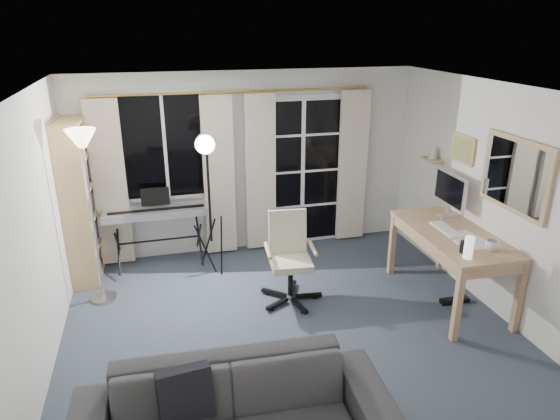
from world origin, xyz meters
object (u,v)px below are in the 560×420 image
Objects in this scene: studio_light at (207,160)px; sofa at (233,407)px; torchiere_lamp at (85,166)px; monitor at (450,191)px; office_chair at (289,248)px; mug at (492,244)px; keyboard_piano at (157,213)px; bookshelf at (77,205)px; desk at (453,241)px.

studio_light is 0.80× the size of sofa.
torchiere_lamp is 4.02m from monitor.
torchiere_lamp is 2.32m from office_chair.
monitor is at bearing 84.22° from mug.
keyboard_piano reaches higher than mug.
monitor reaches higher than office_chair.
bookshelf is at bearing 152.40° from mug.
torchiere_lamp is 1.48× the size of keyboard_piano.
monitor is (0.20, 0.45, 0.41)m from desk.
mug is (-0.10, -0.95, -0.24)m from monitor.
keyboard_piano reaches higher than sofa.
studio_light reaches higher than keyboard_piano.
mug is at bearing 23.73° from sofa.
mug is at bearing -94.43° from monitor.
torchiere_lamp is 1.29m from keyboard_piano.
bookshelf is at bearing -179.07° from studio_light.
torchiere_lamp is at bearing -69.01° from bookshelf.
mug is 0.06× the size of sofa.
desk is 11.51× the size of mug.
studio_light is 1.16× the size of desk.
monitor is 3.59m from sofa.
mug is at bearing -77.34° from desk.
office_chair is at bearing 150.45° from mug.
bookshelf is 1.49× the size of keyboard_piano.
office_chair is at bearing -32.41° from studio_light.
bookshelf is 1.08× the size of studio_light.
desk is 0.64m from monitor.
bookshelf is 0.96m from torchiere_lamp.
bookshelf is at bearing 109.43° from torchiere_lamp.
keyboard_piano is 3.54m from monitor.
bookshelf is at bearing 114.92° from sofa.
desk is at bearing -14.76° from studio_light.
keyboard_piano is at bearing 46.63° from torchiere_lamp.
studio_light reaches higher than monitor.
monitor reaches higher than mug.
bookshelf reaches higher than office_chair.
office_chair is 2.32m from sofa.
office_chair reaches higher than desk.
keyboard_piano is 1.29× the size of office_chair.
desk is (1.71, -0.53, 0.13)m from office_chair.
bookshelf is 2.58m from office_chair.
keyboard_piano is 3.87m from mug.
monitor is at bearing -14.34° from bookshelf.
desk is 0.54m from mug.
keyboard_piano is at bearing 146.04° from office_chair.
bookshelf is 4.37m from monitor.
keyboard_piano is at bearing 145.82° from mug.
bookshelf is 1.92× the size of office_chair.
sofa reaches higher than desk.
sofa is (1.31, -3.22, -0.49)m from bookshelf.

